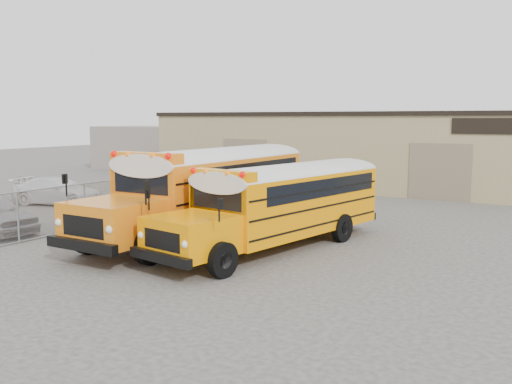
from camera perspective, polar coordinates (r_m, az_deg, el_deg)
The scene contains 9 objects.
ground at distance 19.35m, azimuth -4.48°, elevation -5.45°, with size 120.00×120.00×0.00m, color #413D3B.
warehouse at distance 37.08m, azimuth 13.67°, elevation 4.22°, with size 30.20×10.20×4.67m.
chainlink_fence at distance 25.22m, azimuth -11.71°, elevation -0.49°, with size 0.07×18.07×1.81m.
distant_building_left at distance 49.88m, azimuth -10.57°, elevation 4.41°, with size 8.00×6.00×3.60m, color gray.
school_bus_left at distance 26.89m, azimuth 3.62°, elevation 2.23°, with size 3.40×11.14×3.25m.
school_bus_right at distance 23.82m, azimuth 11.28°, elevation 0.84°, with size 3.96×9.91×2.82m.
tarp_bundle at distance 18.45m, azimuth -6.32°, elevation -3.79°, with size 1.05×1.05×1.43m.
car_white at distance 30.12m, azimuth -19.16°, elevation 0.10°, with size 1.92×4.71×1.37m, color silver.
car_dark at distance 34.58m, azimuth -9.93°, elevation 1.51°, with size 1.72×4.93×1.63m, color black.
Camera 1 is at (10.93, -15.38, 4.30)m, focal length 40.00 mm.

